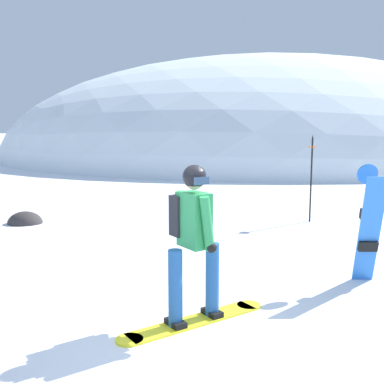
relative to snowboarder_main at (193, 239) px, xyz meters
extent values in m
plane|color=white|center=(-0.06, -0.63, -0.92)|extent=(300.00, 300.00, 0.00)
ellipsoid|color=silver|center=(4.80, 28.48, -0.92)|extent=(35.93, 32.34, 13.76)
cube|color=yellow|center=(0.02, -0.03, -0.91)|extent=(1.44, 1.11, 0.02)
cylinder|color=yellow|center=(0.66, 0.42, -0.91)|extent=(0.28, 0.28, 0.02)
cylinder|color=yellow|center=(-0.63, -0.47, -0.91)|extent=(0.28, 0.28, 0.02)
cube|color=black|center=(0.21, 0.11, -0.86)|extent=(0.26, 0.29, 0.06)
cube|color=black|center=(-0.18, -0.16, -0.86)|extent=(0.26, 0.29, 0.06)
cylinder|color=#235699|center=(0.21, 0.11, -0.48)|extent=(0.15, 0.15, 0.82)
cylinder|color=#235699|center=(-0.18, -0.16, -0.48)|extent=(0.15, 0.15, 0.82)
cube|color=#2D9351|center=(0.02, -0.03, 0.22)|extent=(0.39, 0.42, 0.58)
cylinder|color=#2D9351|center=(-0.11, 0.16, 0.22)|extent=(0.20, 0.18, 0.57)
cylinder|color=#2D9351|center=(0.15, -0.22, 0.22)|extent=(0.20, 0.18, 0.57)
sphere|color=black|center=(-0.09, 0.20, -0.03)|extent=(0.11, 0.11, 0.11)
sphere|color=black|center=(0.19, -0.21, -0.03)|extent=(0.11, 0.11, 0.11)
cube|color=#232328|center=(-0.10, 0.14, 0.24)|extent=(0.33, 0.31, 0.44)
cube|color=#232328|center=(-0.15, 0.22, 0.16)|extent=(0.20, 0.16, 0.20)
sphere|color=beige|center=(0.02, -0.03, 0.64)|extent=(0.21, 0.21, 0.21)
sphere|color=black|center=(0.02, -0.03, 0.67)|extent=(0.25, 0.25, 0.25)
cube|color=navy|center=(0.09, -0.13, 0.64)|extent=(0.16, 0.12, 0.08)
cube|color=blue|center=(2.35, 1.21, -0.18)|extent=(0.28, 0.39, 1.48)
cylinder|color=blue|center=(2.35, 1.40, 0.56)|extent=(0.28, 0.09, 0.28)
cube|color=black|center=(2.35, 1.24, 0.04)|extent=(0.25, 0.10, 0.15)
cube|color=black|center=(2.35, 1.24, -0.40)|extent=(0.25, 0.10, 0.15)
cylinder|color=black|center=(2.59, 5.28, 0.01)|extent=(0.04, 0.04, 1.85)
cylinder|color=orange|center=(2.59, 5.28, 0.75)|extent=(0.20, 0.20, 0.02)
cone|color=black|center=(2.59, 5.28, 0.97)|extent=(0.04, 0.04, 0.08)
ellipsoid|color=#383333|center=(-3.72, 5.06, -0.92)|extent=(0.76, 0.64, 0.53)
camera|label=1|loc=(0.02, -4.70, 1.18)|focal=42.50mm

